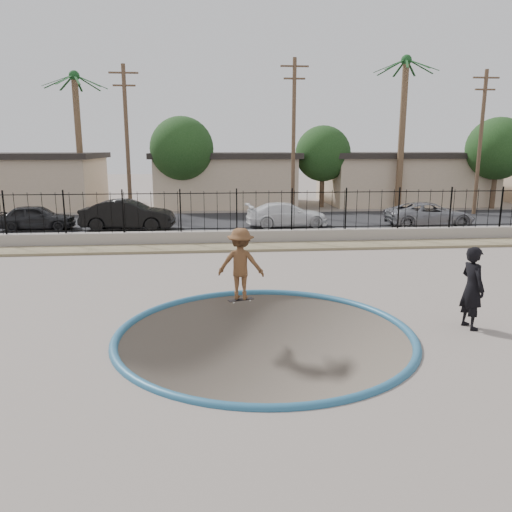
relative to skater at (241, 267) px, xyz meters
The scene contains 25 objects.
ground 10.62m from the skater, 87.89° to the left, with size 120.00×120.00×2.20m, color slate.
bowl_pit 2.81m from the skater, 81.60° to the right, with size 6.84×6.84×1.80m, color #473E36, non-canonical shape.
coping_ring 2.81m from the skater, 81.60° to the right, with size 7.04×7.04×0.20m, color #25597B.
rock_strip 7.67m from the skater, 87.11° to the left, with size 42.00×1.60×0.11m, color tan.
retaining_wall 8.74m from the skater, 87.47° to the left, with size 42.00×0.45×0.60m, color gray.
fence 8.72m from the skater, 87.47° to the left, with size 40.00×0.04×1.80m.
street 15.44m from the skater, 88.57° to the left, with size 90.00×8.00×0.04m, color black.
house_west 28.89m from the skater, 120.41° to the left, with size 11.60×8.60×3.90m.
house_center 24.92m from the skater, 89.12° to the left, with size 10.60×8.60×3.90m.
house_east 28.77m from the skater, 59.99° to the left, with size 12.60×8.60×3.90m.
palm_mid 25.03m from the skater, 113.23° to the left, with size 2.30×2.30×9.30m.
palm_right 24.69m from the skater, 58.74° to the left, with size 2.30×2.30×10.30m.
utility_pole_left 18.65m from the skater, 107.89° to the left, with size 1.70×0.24×9.00m.
utility_pole_mid 18.37m from the skater, 75.86° to the left, with size 1.70×0.24×9.50m.
utility_pole_right 24.18m from the skater, 46.72° to the left, with size 1.70×0.24×9.00m.
street_tree_left 21.79m from the skater, 96.97° to the left, with size 4.32×4.32×6.36m.
street_tree_mid 23.75m from the skater, 71.76° to the left, with size 3.96×3.96×5.83m.
street_tree_right 28.32m from the skater, 46.46° to the left, with size 4.32×4.32×6.36m.
skater is the anchor object (origin of this frame).
skateboard 0.95m from the skater, behind, with size 0.75×0.40×0.06m.
videographer 5.98m from the skater, 25.97° to the right, with size 0.73×0.48×2.01m, color black.
car_a 16.65m from the skater, 126.38° to the left, with size 1.56×3.88×1.32m, color black.
car_b 13.93m from the skater, 111.47° to the left, with size 1.67×4.78×1.57m, color black.
car_c 13.71m from the skater, 75.70° to the left, with size 1.82×4.48×1.30m, color white.
car_d 16.78m from the skater, 48.32° to the left, with size 2.19×4.75×1.32m, color gray.
Camera 1 is at (-1.24, -11.94, 4.29)m, focal length 35.00 mm.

